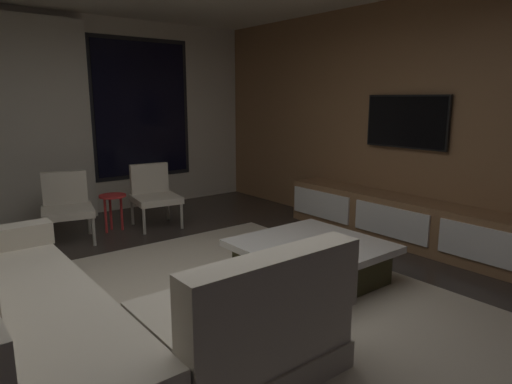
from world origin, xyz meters
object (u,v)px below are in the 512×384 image
(accent_chair_by_curtain, at_px, (67,203))
(side_stool, at_px, (113,202))
(accent_chair_near_window, at_px, (154,192))
(coffee_table, at_px, (311,261))
(media_console, at_px, (406,222))
(book_stack_on_coffee_table, at_px, (321,246))
(sectional_couch, at_px, (80,324))
(mounted_tv, at_px, (406,122))

(accent_chair_by_curtain, height_order, side_stool, accent_chair_by_curtain)
(accent_chair_near_window, height_order, accent_chair_by_curtain, same)
(coffee_table, height_order, media_console, media_console)
(coffee_table, distance_m, accent_chair_near_window, 2.58)
(coffee_table, height_order, side_stool, side_stool)
(book_stack_on_coffee_table, distance_m, accent_chair_near_window, 2.74)
(sectional_couch, relative_size, mounted_tv, 2.45)
(side_stool, height_order, media_console, media_console)
(accent_chair_by_curtain, bearing_deg, book_stack_on_coffee_table, -65.11)
(side_stool, distance_m, media_console, 3.45)
(coffee_table, bearing_deg, side_stool, 106.93)
(accent_chair_by_curtain, distance_m, side_stool, 0.55)
(sectional_couch, distance_m, accent_chair_near_window, 3.18)
(sectional_couch, bearing_deg, accent_chair_by_curtain, 75.39)
(accent_chair_near_window, height_order, media_console, accent_chair_near_window)
(side_stool, bearing_deg, mounted_tv, -42.17)
(coffee_table, height_order, accent_chair_near_window, accent_chair_near_window)
(book_stack_on_coffee_table, xyz_separation_m, side_stool, (-0.73, 2.78, -0.01))
(sectional_couch, relative_size, book_stack_on_coffee_table, 8.68)
(accent_chair_by_curtain, height_order, media_console, accent_chair_by_curtain)
(sectional_couch, relative_size, media_console, 0.81)
(book_stack_on_coffee_table, relative_size, accent_chair_near_window, 0.37)
(media_console, bearing_deg, coffee_table, -176.61)
(coffee_table, distance_m, mounted_tv, 2.13)
(accent_chair_near_window, bearing_deg, side_stool, 174.68)
(media_console, bearing_deg, accent_chair_near_window, 126.94)
(coffee_table, distance_m, accent_chair_by_curtain, 2.91)
(book_stack_on_coffee_table, distance_m, mounted_tv, 2.11)
(accent_chair_near_window, bearing_deg, accent_chair_by_curtain, 178.92)
(mounted_tv, bearing_deg, sectional_couch, -174.25)
(book_stack_on_coffee_table, bearing_deg, sectional_couch, 177.56)
(media_console, bearing_deg, sectional_couch, -177.09)
(sectional_couch, relative_size, coffee_table, 2.16)
(sectional_couch, xyz_separation_m, accent_chair_near_window, (1.76, 2.64, 0.14))
(sectional_couch, distance_m, media_console, 3.61)
(book_stack_on_coffee_table, relative_size, accent_chair_by_curtain, 0.37)
(coffee_table, bearing_deg, accent_chair_near_window, 96.06)
(coffee_table, distance_m, side_stool, 2.73)
(coffee_table, bearing_deg, accent_chair_by_curtain, 117.38)
(coffee_table, bearing_deg, media_console, 3.39)
(accent_chair_near_window, bearing_deg, coffee_table, -83.94)
(sectional_couch, xyz_separation_m, accent_chair_by_curtain, (0.69, 2.66, 0.14))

